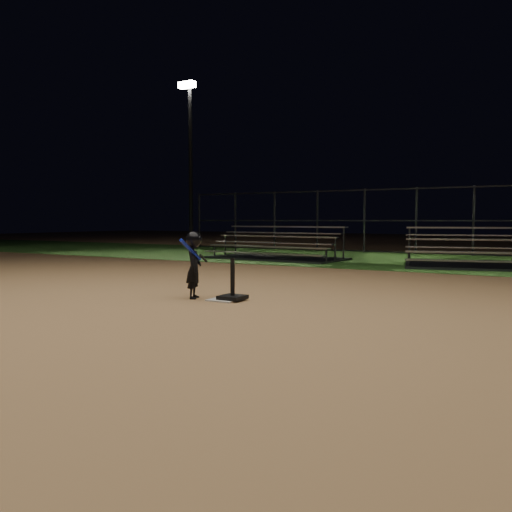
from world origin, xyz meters
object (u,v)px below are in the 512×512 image
at_px(child_batter, 194,263).
at_px(home_plate, 225,300).
at_px(light_pole_left, 190,149).
at_px(batting_tee, 233,292).
at_px(bleacher_left, 276,252).
at_px(bleacher_right, 492,260).

bearing_deg(child_batter, home_plate, -106.34).
distance_m(home_plate, light_pole_left, 19.79).
bearing_deg(child_batter, batting_tee, -102.95).
bearing_deg(child_batter, light_pole_left, 13.62).
relative_size(home_plate, light_pole_left, 0.05).
distance_m(batting_tee, light_pole_left, 19.79).
relative_size(batting_tee, light_pole_left, 0.08).
bearing_deg(batting_tee, bleacher_left, 113.30).
relative_size(bleacher_left, light_pole_left, 0.55).
bearing_deg(batting_tee, home_plate, -154.35).
relative_size(bleacher_right, light_pole_left, 0.58).
distance_m(home_plate, child_batter, 0.80).
relative_size(home_plate, batting_tee, 0.68).
height_order(home_plate, batting_tee, batting_tee).
bearing_deg(bleacher_right, light_pole_left, 143.03).
distance_m(child_batter, bleacher_left, 8.62).
height_order(child_batter, light_pole_left, light_pole_left).
relative_size(home_plate, child_batter, 0.41).
bearing_deg(home_plate, bleacher_left, 112.46).
relative_size(batting_tee, bleacher_left, 0.15).
xyz_separation_m(home_plate, batting_tee, (0.12, 0.06, 0.12)).
xyz_separation_m(batting_tee, light_pole_left, (-12.12, 14.89, 4.81)).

